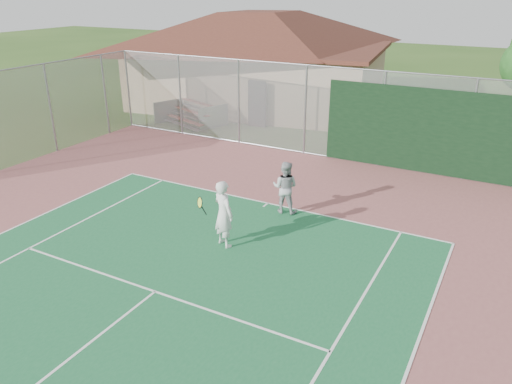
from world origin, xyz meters
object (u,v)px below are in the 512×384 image
bleachers (190,113)px  player_white_front (223,214)px  player_grey_back (285,188)px  clubhouse (260,50)px

bleachers → player_white_front: (7.85, -9.58, 0.35)m
player_white_front → player_grey_back: player_white_front is taller
bleachers → player_grey_back: size_ratio=2.07×
bleachers → player_grey_back: (8.36, -6.98, 0.24)m
clubhouse → player_grey_back: size_ratio=9.41×
player_white_front → player_grey_back: bearing=-78.9°
clubhouse → bleachers: 5.98m
clubhouse → bleachers: clubhouse is taller
clubhouse → player_grey_back: clubhouse is taller
player_grey_back → player_white_front: bearing=70.2°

